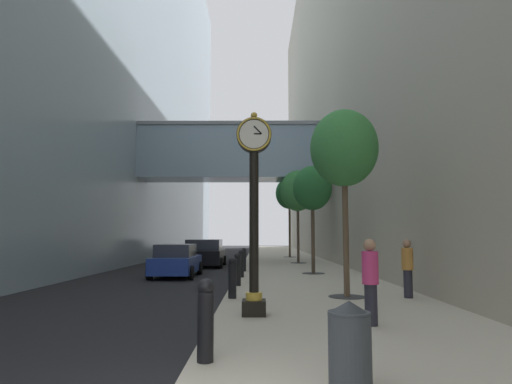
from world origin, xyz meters
TOP-DOWN VIEW (x-y plane):
  - ground_plane at (0.00, 27.00)m, footprint 110.00×110.00m
  - sidewalk_right at (3.08, 30.00)m, footprint 6.17×80.00m
  - building_block_left at (-11.79, 29.98)m, footprint 22.83×80.00m
  - building_block_right at (10.67, 30.00)m, footprint 9.00×80.00m
  - street_clock at (0.93, 6.07)m, footprint 0.84×0.55m
  - bollard_nearest at (0.26, 2.29)m, footprint 0.26×0.26m
  - bollard_third at (0.26, 8.84)m, footprint 0.26×0.26m
  - bollard_fourth at (0.26, 12.11)m, footprint 0.26×0.26m
  - bollard_fifth at (0.26, 15.39)m, footprint 0.26×0.26m
  - bollard_sixth at (0.26, 18.66)m, footprint 0.26×0.26m
  - street_tree_near at (3.70, 9.14)m, footprint 2.09×2.09m
  - street_tree_mid_near at (3.70, 17.33)m, footprint 1.91×1.91m
  - street_tree_mid_far at (3.70, 25.53)m, footprint 2.42×2.42m
  - street_tree_far at (3.70, 33.72)m, footprint 2.38×2.38m
  - trash_bin at (2.15, 1.13)m, footprint 0.53×0.53m
  - pedestrian_walking at (5.49, 8.97)m, footprint 0.43×0.43m
  - pedestrian_by_clock at (3.37, 4.94)m, footprint 0.48×0.48m
  - car_silver_near at (-4.51, 34.78)m, footprint 1.99×4.32m
  - car_blue_mid at (-2.92, 16.97)m, footprint 2.10×4.24m
  - car_black_far at (-2.12, 23.86)m, footprint 1.95×4.57m

SIDE VIEW (x-z plane):
  - ground_plane at x=0.00m, z-range 0.00..0.00m
  - sidewalk_right at x=3.08m, z-range 0.00..0.14m
  - trash_bin at x=2.15m, z-range 0.15..1.20m
  - car_blue_mid at x=-2.92m, z-range -0.02..1.55m
  - bollard_nearest at x=0.26m, z-range 0.17..1.37m
  - bollard_third at x=0.26m, z-range 0.17..1.37m
  - bollard_fourth at x=0.26m, z-range 0.17..1.37m
  - bollard_fifth at x=0.26m, z-range 0.17..1.37m
  - bollard_sixth at x=0.26m, z-range 0.17..1.37m
  - car_silver_near at x=-4.51m, z-range -0.02..1.60m
  - car_black_far at x=-2.12m, z-range -0.03..1.70m
  - pedestrian_walking at x=5.49m, z-range 0.19..1.92m
  - pedestrian_by_clock at x=3.37m, z-range 0.20..1.97m
  - street_clock at x=0.93m, z-range 0.38..5.20m
  - street_tree_mid_near at x=3.70m, z-range 1.63..6.91m
  - street_tree_near at x=3.70m, z-range 1.77..7.51m
  - street_tree_mid_far at x=3.70m, z-range 1.85..8.12m
  - street_tree_far at x=3.70m, z-range 2.16..9.02m
  - building_block_right at x=10.67m, z-range 0.00..34.13m
  - building_block_left at x=-11.79m, z-range -0.07..38.95m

